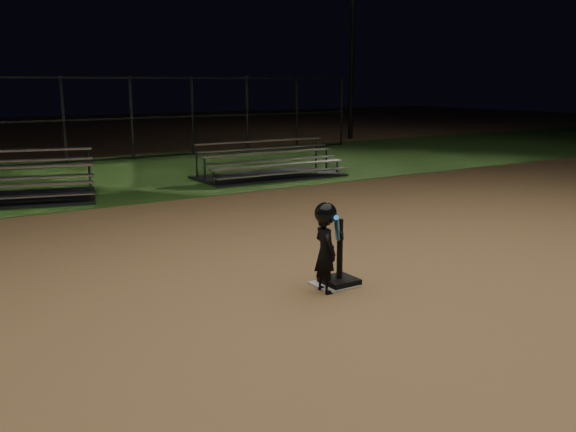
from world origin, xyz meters
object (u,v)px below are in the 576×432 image
at_px(child_batter, 326,245).
at_px(light_pole_right, 354,15).
at_px(home_plate, 334,285).
at_px(batting_tee, 339,272).
at_px(bleacher_right, 270,170).

relative_size(child_batter, light_pole_right, 0.12).
bearing_deg(home_plate, batting_tee, -13.24).
relative_size(home_plate, batting_tee, 0.59).
bearing_deg(child_batter, batting_tee, -66.39).
bearing_deg(light_pole_right, bleacher_right, -138.62).
xyz_separation_m(batting_tee, light_pole_right, (11.93, 14.96, 4.78)).
bearing_deg(home_plate, child_batter, -150.95).
bearing_deg(child_batter, home_plate, -57.51).
xyz_separation_m(bleacher_right, light_pole_right, (8.36, 7.36, 4.76)).
relative_size(batting_tee, child_batter, 0.74).
bearing_deg(home_plate, light_pole_right, 51.23).
height_order(batting_tee, child_batter, child_batter).
bearing_deg(child_batter, light_pole_right, -35.59).
bearing_deg(light_pole_right, batting_tee, -128.58).
distance_m(batting_tee, bleacher_right, 8.40).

